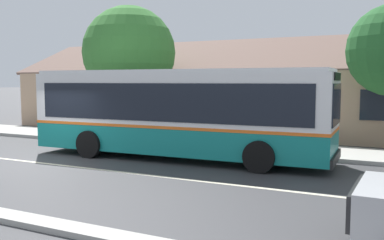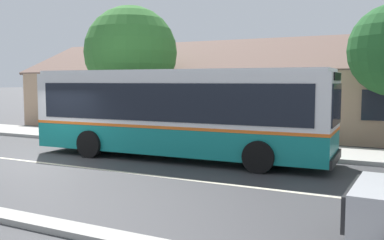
% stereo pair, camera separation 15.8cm
% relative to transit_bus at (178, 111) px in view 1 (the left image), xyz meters
% --- Properties ---
extents(ground_plane, '(300.00, 300.00, 0.00)m').
position_rel_transit_bus_xyz_m(ground_plane, '(-3.84, -2.90, -1.72)').
color(ground_plane, '#38383A').
extents(sidewalk_far, '(60.00, 3.00, 0.15)m').
position_rel_transit_bus_xyz_m(sidewalk_far, '(-3.84, 3.10, -1.64)').
color(sidewalk_far, '#ADAAA3').
rests_on(sidewalk_far, ground).
extents(lane_divider_stripe, '(60.00, 0.16, 0.01)m').
position_rel_transit_bus_xyz_m(lane_divider_stripe, '(-3.84, -2.90, -1.71)').
color(lane_divider_stripe, beige).
rests_on(lane_divider_stripe, ground).
extents(community_building, '(24.95, 9.87, 6.31)m').
position_rel_transit_bus_xyz_m(community_building, '(-2.34, 10.84, 0.05)').
color(community_building, tan).
rests_on(community_building, ground).
extents(transit_bus, '(11.07, 3.04, 3.20)m').
position_rel_transit_bus_xyz_m(transit_bus, '(0.00, 0.00, 0.00)').
color(transit_bus, '#147F7A').
rests_on(transit_bus, ground).
extents(bench_by_building, '(1.66, 0.51, 0.94)m').
position_rel_transit_bus_xyz_m(bench_by_building, '(-6.16, 2.79, -1.15)').
color(bench_by_building, '#4C4C4C').
rests_on(bench_by_building, sidewalk_far).
extents(bench_down_street, '(1.78, 0.51, 0.94)m').
position_rel_transit_bus_xyz_m(bench_down_street, '(-1.76, 2.41, -1.14)').
color(bench_down_street, '#4C4C4C').
rests_on(bench_down_street, sidewalk_far).
extents(street_tree_secondary, '(4.69, 4.69, 6.59)m').
position_rel_transit_bus_xyz_m(street_tree_secondary, '(-5.38, 4.64, 2.38)').
color(street_tree_secondary, '#4C3828').
rests_on(street_tree_secondary, ground).
extents(bike_rack, '(1.16, 0.06, 0.78)m').
position_rel_transit_bus_xyz_m(bike_rack, '(-9.12, 3.37, -1.03)').
color(bike_rack, slate).
rests_on(bike_rack, sidewalk_far).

